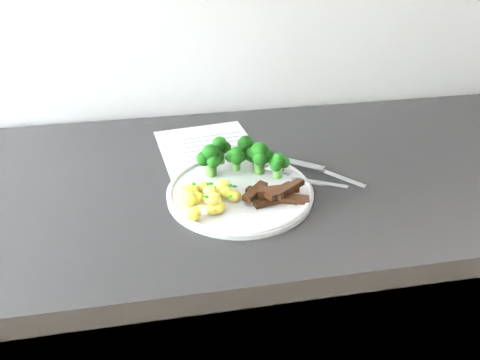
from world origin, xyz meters
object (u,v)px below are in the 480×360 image
object	(u,v)px
plate	(240,191)
recipe_paper	(212,154)
knife	(329,175)
beef_strips	(275,194)
potatoes	(205,196)
counter	(269,333)
broccoli	(241,155)
fork	(307,179)

from	to	relation	value
plate	recipe_paper	bearing A→B (deg)	101.20
knife	beef_strips	bearing A→B (deg)	-152.18
potatoes	beef_strips	bearing A→B (deg)	-5.16
plate	knife	distance (m)	0.17
counter	knife	size ratio (longest dim) A/B	15.93
plate	beef_strips	bearing A→B (deg)	-35.68
broccoli	plate	bearing A→B (deg)	-101.81
beef_strips	fork	world-z (taller)	beef_strips
potatoes	beef_strips	xyz separation A→B (m)	(0.12, -0.01, -0.00)
recipe_paper	plate	bearing A→B (deg)	-78.80
recipe_paper	plate	distance (m)	0.16
counter	potatoes	size ratio (longest dim) A/B	22.91
plate	beef_strips	size ratio (longest dim) A/B	2.25
broccoli	knife	xyz separation A→B (m)	(0.16, -0.04, -0.04)
potatoes	fork	bearing A→B (deg)	8.82
recipe_paper	counter	bearing A→B (deg)	-39.98
beef_strips	knife	distance (m)	0.13
counter	recipe_paper	distance (m)	0.47
counter	beef_strips	world-z (taller)	beef_strips
broccoli	recipe_paper	bearing A→B (deg)	114.82
recipe_paper	potatoes	world-z (taller)	potatoes
counter	fork	distance (m)	0.47
counter	knife	bearing A→B (deg)	-21.97
recipe_paper	beef_strips	world-z (taller)	beef_strips
broccoli	knife	distance (m)	0.17
beef_strips	recipe_paper	bearing A→B (deg)	113.59
beef_strips	potatoes	bearing A→B (deg)	174.84
beef_strips	counter	bearing A→B (deg)	74.06
beef_strips	broccoli	bearing A→B (deg)	112.40
broccoli	fork	xyz separation A→B (m)	(0.11, -0.06, -0.03)
fork	broccoli	bearing A→B (deg)	151.46
recipe_paper	knife	distance (m)	0.24
potatoes	knife	distance (m)	0.24
fork	knife	distance (m)	0.05
counter	knife	distance (m)	0.46
recipe_paper	potatoes	bearing A→B (deg)	-100.30
recipe_paper	beef_strips	xyz separation A→B (m)	(0.08, -0.19, 0.02)
counter	potatoes	xyz separation A→B (m)	(-0.15, -0.09, 0.47)
potatoes	plate	bearing A→B (deg)	23.67
potatoes	knife	size ratio (longest dim) A/B	0.70
plate	broccoli	world-z (taller)	broccoli
potatoes	knife	xyz separation A→B (m)	(0.23, 0.05, -0.01)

